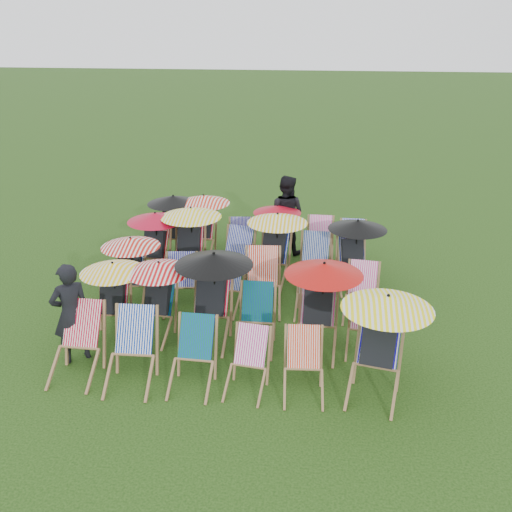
# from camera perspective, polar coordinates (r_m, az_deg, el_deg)

# --- Properties ---
(ground) EXTENTS (100.00, 100.00, 0.00)m
(ground) POSITION_cam_1_polar(r_m,az_deg,el_deg) (10.20, -1.33, -5.47)
(ground) COLOR black
(ground) RESTS_ON ground
(deckchair_0) EXTENTS (0.69, 0.95, 1.01)m
(deckchair_0) POSITION_cam_1_polar(r_m,az_deg,el_deg) (8.65, -17.57, -8.40)
(deckchair_0) COLOR olive
(deckchair_0) RESTS_ON ground
(deckchair_1) EXTENTS (0.70, 0.96, 1.02)m
(deckchair_1) POSITION_cam_1_polar(r_m,az_deg,el_deg) (8.27, -12.43, -9.29)
(deckchair_1) COLOR olive
(deckchair_1) RESTS_ON ground
(deckchair_2) EXTENTS (0.64, 0.88, 0.93)m
(deckchair_2) POSITION_cam_1_polar(r_m,az_deg,el_deg) (8.09, -6.39, -9.99)
(deckchair_2) COLOR olive
(deckchair_2) RESTS_ON ground
(deckchair_3) EXTENTS (0.65, 0.84, 0.84)m
(deckchair_3) POSITION_cam_1_polar(r_m,az_deg,el_deg) (7.99, -0.89, -10.71)
(deckchair_3) COLOR olive
(deckchair_3) RESTS_ON ground
(deckchair_4) EXTENTS (0.63, 0.84, 0.87)m
(deckchair_4) POSITION_cam_1_polar(r_m,az_deg,el_deg) (7.93, 4.80, -10.95)
(deckchair_4) COLOR olive
(deckchair_4) RESTS_ON ground
(deckchair_5) EXTENTS (1.23, 1.32, 1.46)m
(deckchair_5) POSITION_cam_1_polar(r_m,az_deg,el_deg) (7.90, 12.22, -8.68)
(deckchair_5) COLOR olive
(deckchair_5) RESTS_ON ground
(deckchair_6) EXTENTS (1.04, 1.10, 1.24)m
(deckchair_6) POSITION_cam_1_polar(r_m,az_deg,el_deg) (9.46, -14.26, -4.15)
(deckchair_6) COLOR olive
(deckchair_6) RESTS_ON ground
(deckchair_7) EXTENTS (1.06, 1.12, 1.26)m
(deckchair_7) POSITION_cam_1_polar(r_m,az_deg,el_deg) (9.30, -9.97, -4.19)
(deckchair_7) COLOR olive
(deckchair_7) RESTS_ON ground
(deckchair_8) EXTENTS (1.23, 1.28, 1.46)m
(deckchair_8) POSITION_cam_1_polar(r_m,az_deg,el_deg) (9.02, -4.59, -4.04)
(deckchair_8) COLOR olive
(deckchair_8) RESTS_ON ground
(deckchair_9) EXTENTS (0.63, 0.88, 0.94)m
(deckchair_9) POSITION_cam_1_polar(r_m,az_deg,el_deg) (8.95, -0.02, -6.36)
(deckchair_9) COLOR olive
(deckchair_9) RESTS_ON ground
(deckchair_10) EXTENTS (1.20, 1.25, 1.42)m
(deckchair_10) POSITION_cam_1_polar(r_m,az_deg,el_deg) (8.80, 6.30, -4.99)
(deckchair_10) COLOR olive
(deckchair_10) RESTS_ON ground
(deckchair_11) EXTENTS (0.60, 0.80, 0.82)m
(deckchair_11) POSITION_cam_1_polar(r_m,az_deg,el_deg) (9.00, 10.77, -7.05)
(deckchair_11) COLOR olive
(deckchair_11) RESTS_ON ground
(deckchair_12) EXTENTS (1.05, 1.12, 1.24)m
(deckchair_12) POSITION_cam_1_polar(r_m,az_deg,el_deg) (10.41, -12.53, -1.43)
(deckchair_12) COLOR olive
(deckchair_12) RESTS_ON ground
(deckchair_13) EXTENTS (0.73, 0.93, 0.93)m
(deckchair_13) POSITION_cam_1_polar(r_m,az_deg,el_deg) (10.17, -7.56, -2.84)
(deckchair_13) COLOR olive
(deckchair_13) RESTS_ON ground
(deckchair_14) EXTENTS (0.68, 0.86, 0.86)m
(deckchair_14) POSITION_cam_1_polar(r_m,az_deg,el_deg) (10.09, -3.04, -3.11)
(deckchair_14) COLOR olive
(deckchair_14) RESTS_ON ground
(deckchair_15) EXTENTS (0.76, 1.00, 1.03)m
(deckchair_15) POSITION_cam_1_polar(r_m,az_deg,el_deg) (10.05, 0.66, -2.64)
(deckchair_15) COLOR olive
(deckchair_15) RESTS_ON ground
(deckchair_16) EXTENTS (0.58, 0.78, 0.82)m
(deckchair_16) POSITION_cam_1_polar(r_m,az_deg,el_deg) (9.97, 5.52, -3.65)
(deckchair_16) COLOR olive
(deckchair_16) RESTS_ON ground
(deckchair_17) EXTENTS (0.69, 0.89, 0.90)m
(deckchair_17) POSITION_cam_1_polar(r_m,az_deg,el_deg) (9.96, 10.51, -3.69)
(deckchair_17) COLOR olive
(deckchair_17) RESTS_ON ground
(deckchair_18) EXTENTS (1.10, 1.16, 1.30)m
(deckchair_18) POSITION_cam_1_polar(r_m,az_deg,el_deg) (11.44, -10.25, 1.20)
(deckchair_18) COLOR olive
(deckchair_18) RESTS_ON ground
(deckchair_19) EXTENTS (1.20, 1.25, 1.42)m
(deckchair_19) POSITION_cam_1_polar(r_m,az_deg,el_deg) (11.28, -6.74, 1.41)
(deckchair_19) COLOR olive
(deckchair_19) RESTS_ON ground
(deckchair_20) EXTENTS (0.80, 1.01, 0.99)m
(deckchair_20) POSITION_cam_1_polar(r_m,az_deg,el_deg) (11.17, -2.11, -0.06)
(deckchair_20) COLOR olive
(deckchair_20) RESTS_ON ground
(deckchair_21) EXTENTS (1.16, 1.24, 1.38)m
(deckchair_21) POSITION_cam_1_polar(r_m,az_deg,el_deg) (10.99, 1.75, 0.87)
(deckchair_21) COLOR olive
(deckchair_21) RESTS_ON ground
(deckchair_22) EXTENTS (0.67, 0.92, 0.97)m
(deckchair_22) POSITION_cam_1_polar(r_m,az_deg,el_deg) (10.98, 5.89, -0.64)
(deckchair_22) COLOR olive
(deckchair_22) RESTS_ON ground
(deckchair_23) EXTENTS (1.11, 1.20, 1.32)m
(deckchair_23) POSITION_cam_1_polar(r_m,az_deg,el_deg) (10.95, 9.82, 0.27)
(deckchair_23) COLOR olive
(deckchair_23) RESTS_ON ground
(deckchair_24) EXTENTS (1.11, 1.16, 1.32)m
(deckchair_24) POSITION_cam_1_polar(r_m,az_deg,el_deg) (12.42, -8.47, 3.11)
(deckchair_24) COLOR olive
(deckchair_24) RESTS_ON ground
(deckchair_25) EXTENTS (1.13, 1.18, 1.34)m
(deckchair_25) POSITION_cam_1_polar(r_m,az_deg,el_deg) (12.33, -5.52, 3.14)
(deckchair_25) COLOR olive
(deckchair_25) RESTS_ON ground
(deckchair_26) EXTENTS (0.65, 0.84, 0.84)m
(deckchair_26) POSITION_cam_1_polar(r_m,az_deg,el_deg) (12.15, -1.52, 1.51)
(deckchair_26) COLOR olive
(deckchair_26) RESTS_ON ground
(deckchair_27) EXTENTS (1.01, 1.08, 1.20)m
(deckchair_27) POSITION_cam_1_polar(r_m,az_deg,el_deg) (12.03, 1.93, 2.36)
(deckchair_27) COLOR olive
(deckchair_27) RESTS_ON ground
(deckchair_28) EXTENTS (0.61, 0.85, 0.92)m
(deckchair_28) POSITION_cam_1_polar(r_m,az_deg,el_deg) (12.08, 6.40, 1.43)
(deckchair_28) COLOR olive
(deckchair_28) RESTS_ON ground
(deckchair_29) EXTENTS (0.62, 0.85, 0.90)m
(deckchair_29) POSITION_cam_1_polar(r_m,az_deg,el_deg) (12.02, 9.60, 1.09)
(deckchair_29) COLOR olive
(deckchair_29) RESTS_ON ground
(person_left) EXTENTS (0.69, 0.66, 1.58)m
(person_left) POSITION_cam_1_polar(r_m,az_deg,el_deg) (8.89, -18.02, -5.46)
(person_left) COLOR black
(person_left) RESTS_ON ground
(person_rear) EXTENTS (0.98, 0.85, 1.73)m
(person_rear) POSITION_cam_1_polar(r_m,az_deg,el_deg) (12.44, 2.98, 4.18)
(person_rear) COLOR black
(person_rear) RESTS_ON ground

